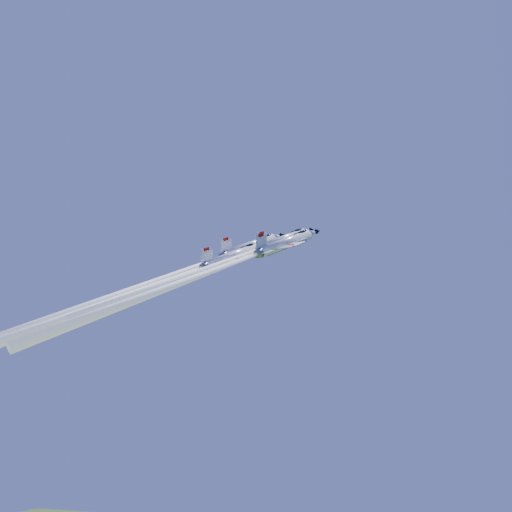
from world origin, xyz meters
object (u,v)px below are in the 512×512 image
(jet_right, at_px, (202,275))
(jet_slot, at_px, (140,291))
(jet_lead, at_px, (216,265))
(jet_left, at_px, (153,282))

(jet_right, bearing_deg, jet_slot, -139.60)
(jet_lead, height_order, jet_right, jet_lead)
(jet_left, height_order, jet_slot, jet_left)
(jet_right, distance_m, jet_slot, 11.64)
(jet_slot, bearing_deg, jet_right, 40.40)
(jet_lead, bearing_deg, jet_right, -53.14)
(jet_lead, xyz_separation_m, jet_left, (-10.79, -4.40, -3.33))
(jet_lead, relative_size, jet_slot, 0.85)
(jet_right, bearing_deg, jet_lead, 126.86)
(jet_left, relative_size, jet_slot, 1.12)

